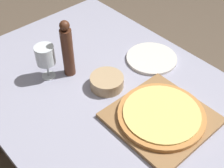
{
  "coord_description": "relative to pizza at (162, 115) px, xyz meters",
  "views": [
    {
      "loc": [
        -0.62,
        -0.59,
        1.69
      ],
      "look_at": [
        0.0,
        0.1,
        0.81
      ],
      "focal_mm": 50.0,
      "sensor_mm": 36.0,
      "label": 1
    }
  ],
  "objects": [
    {
      "name": "wine_glass",
      "position": [
        -0.18,
        0.5,
        0.09
      ],
      "size": [
        0.08,
        0.08,
        0.16
      ],
      "color": "silver",
      "rests_on": "dining_table"
    },
    {
      "name": "small_bowl",
      "position": [
        -0.03,
        0.28,
        -0.0
      ],
      "size": [
        0.14,
        0.14,
        0.05
      ],
      "color": "tan",
      "rests_on": "dining_table"
    },
    {
      "name": "dinner_plate",
      "position": [
        0.25,
        0.28,
        -0.02
      ],
      "size": [
        0.24,
        0.24,
        0.01
      ],
      "color": "silver",
      "rests_on": "dining_table"
    },
    {
      "name": "cutting_board",
      "position": [
        0.0,
        0.0,
        -0.02
      ],
      "size": [
        0.36,
        0.36,
        0.02
      ],
      "color": "olive",
      "rests_on": "dining_table"
    },
    {
      "name": "dining_table",
      "position": [
        -0.05,
        0.13,
        -0.11
      ],
      "size": [
        0.95,
        1.62,
        0.75
      ],
      "color": "#9393A8",
      "rests_on": "ground_plane"
    },
    {
      "name": "pepper_mill",
      "position": [
        -0.1,
        0.46,
        0.1
      ],
      "size": [
        0.05,
        0.05,
        0.27
      ],
      "color": "#4C2819",
      "rests_on": "dining_table"
    },
    {
      "name": "pizza",
      "position": [
        0.0,
        0.0,
        0.0
      ],
      "size": [
        0.34,
        0.34,
        0.02
      ],
      "color": "#BC7A3D",
      "rests_on": "cutting_board"
    }
  ]
}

